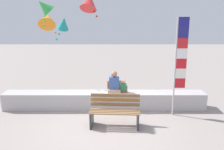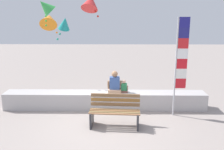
{
  "view_description": "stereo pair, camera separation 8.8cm",
  "coord_description": "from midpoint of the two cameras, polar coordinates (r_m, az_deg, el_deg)",
  "views": [
    {
      "loc": [
        0.26,
        -6.75,
        3.12
      ],
      "look_at": [
        0.24,
        1.33,
        1.16
      ],
      "focal_mm": 40.32,
      "sensor_mm": 36.0,
      "label": 1
    },
    {
      "loc": [
        0.35,
        -6.75,
        3.12
      ],
      "look_at": [
        0.24,
        1.33,
        1.16
      ],
      "focal_mm": 40.32,
      "sensor_mm": 36.0,
      "label": 2
    }
  ],
  "objects": [
    {
      "name": "kite_green",
      "position": [
        10.1,
        -14.6,
        14.8
      ],
      "size": [
        0.88,
        0.79,
        1.14
      ],
      "color": "green"
    },
    {
      "name": "ground_plane",
      "position": [
        7.44,
        -1.71,
        -11.18
      ],
      "size": [
        40.0,
        40.0,
        0.0
      ],
      "primitive_type": "plane",
      "color": "gray"
    },
    {
      "name": "person_adult",
      "position": [
        8.41,
        0.91,
        -2.06
      ],
      "size": [
        0.48,
        0.35,
        0.74
      ],
      "color": "tan",
      "rests_on": "seawall_ledge"
    },
    {
      "name": "kite_red",
      "position": [
        10.31,
        -4.64,
        16.11
      ],
      "size": [
        0.89,
        1.03,
        1.0
      ],
      "color": "red"
    },
    {
      "name": "kite_orange",
      "position": [
        11.19,
        -13.89,
        12.07
      ],
      "size": [
        0.82,
        0.99,
        1.05
      ],
      "color": "orange"
    },
    {
      "name": "flag_banner",
      "position": [
        7.89,
        15.41,
        3.38
      ],
      "size": [
        0.37,
        0.05,
        3.05
      ],
      "color": "#B7B7BC",
      "rests_on": "ground"
    },
    {
      "name": "seawall_ledge",
      "position": [
        8.58,
        -1.35,
        -5.73
      ],
      "size": [
        6.76,
        0.64,
        0.56
      ],
      "primitive_type": "cube",
      "color": "#B3AEAD",
      "rests_on": "ground"
    },
    {
      "name": "kite_teal",
      "position": [
        9.33,
        -10.47,
        11.38
      ],
      "size": [
        0.67,
        0.7,
        0.86
      ],
      "color": "teal"
    },
    {
      "name": "park_bench",
      "position": [
        7.24,
        0.98,
        -8.43
      ],
      "size": [
        1.46,
        0.69,
        0.88
      ],
      "color": "#966543",
      "rests_on": "ground"
    },
    {
      "name": "person_child",
      "position": [
        8.45,
        3.02,
        -2.84
      ],
      "size": [
        0.28,
        0.21,
        0.43
      ],
      "color": "brown",
      "rests_on": "seawall_ledge"
    }
  ]
}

